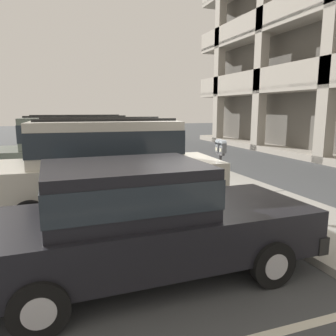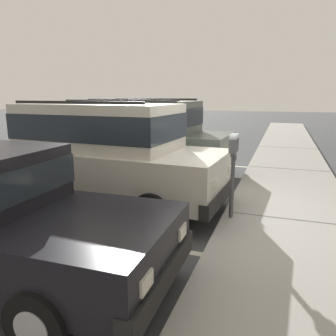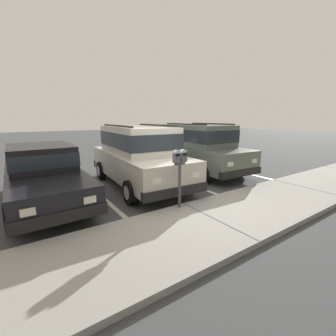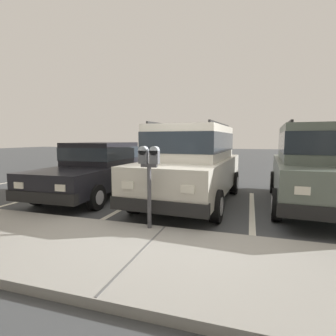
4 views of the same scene
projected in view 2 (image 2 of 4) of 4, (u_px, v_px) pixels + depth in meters
ground_plane at (213, 219)px, 5.89m from camera, size 80.00×80.00×0.10m
sidewalk at (290, 222)px, 5.44m from camera, size 40.00×2.20×0.12m
parking_stall_lines at (102, 238)px, 4.97m from camera, size 11.87×4.80×0.01m
silver_suv at (102, 150)px, 6.32m from camera, size 2.21×4.88×2.03m
red_sedan at (145, 133)px, 9.16m from camera, size 2.21×4.88×2.03m
parking_meter_near at (233, 156)px, 5.29m from camera, size 0.35×0.12×1.41m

